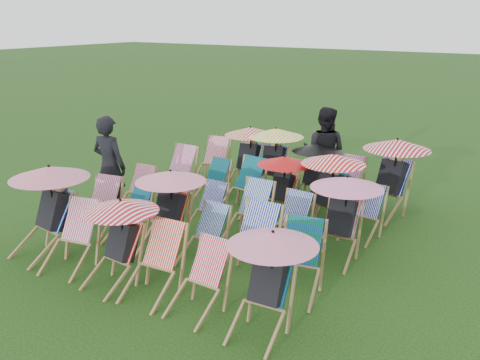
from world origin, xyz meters
The scene contains 33 objects.
ground centered at (0.00, 0.00, 0.00)m, with size 100.00×100.00×0.00m, color black.
deckchair_0 centered at (-1.93, -2.15, 0.76)m, with size 1.21×1.28×1.44m.
deckchair_1 centered at (-1.25, -2.26, 0.48)m, with size 0.80×1.00×0.97m.
deckchair_2 centered at (-0.29, -2.27, 0.65)m, with size 1.05×1.10×1.24m.
deckchair_3 centered at (0.35, -2.23, 0.48)m, with size 0.69×0.92×0.96m.
deckchair_4 centered at (1.11, -2.24, 0.45)m, with size 0.62×0.85×0.90m.
deckchair_5 centered at (2.06, -2.20, 0.67)m, with size 1.08×1.13×1.28m.
deckchair_6 centered at (-1.91, -1.13, 0.47)m, with size 0.77×0.97×0.95m.
deckchair_7 centered at (-1.21, -1.14, 0.42)m, with size 0.66×0.84×0.85m.
deckchair_8 centered at (-0.43, -1.04, 0.70)m, with size 1.12×1.19×1.33m.
deckchair_9 centered at (0.30, -1.06, 0.43)m, with size 0.61×0.83×0.87m.
deckchair_10 centered at (1.14, -1.08, 0.51)m, with size 0.70×0.96×1.03m.
deckchair_11 centered at (1.95, -1.15, 0.49)m, with size 0.81×1.00×0.97m.
deckchair_12 centered at (-2.11, 0.03, 0.43)m, with size 0.63×0.83×0.85m.
deckchair_13 centered at (-1.22, 0.09, 0.41)m, with size 0.59×0.79×0.83m.
deckchair_14 centered at (-0.41, -0.01, 0.41)m, with size 0.56×0.77×0.82m.
deckchair_15 centered at (0.39, 0.11, 0.47)m, with size 0.63×0.88×0.95m.
deckchair_16 centered at (1.16, 0.08, 0.44)m, with size 0.63×0.85×0.89m.
deckchair_17 centered at (2.00, 0.18, 0.69)m, with size 1.11×1.17×1.31m.
deckchair_18 centered at (-2.08, 1.16, 0.51)m, with size 0.68×0.94×1.02m.
deckchair_19 centered at (-1.21, 1.24, 0.42)m, with size 0.60×0.81×0.85m.
deckchair_20 centered at (-0.43, 1.19, 0.50)m, with size 0.76×0.98×0.99m.
deckchair_21 centered at (0.39, 1.19, 0.63)m, with size 1.00×1.06×1.19m.
deckchair_22 centered at (1.29, 1.27, 0.71)m, with size 1.13×1.20×1.34m.
deckchair_23 centered at (2.00, 1.20, 0.43)m, with size 0.63×0.84×0.87m.
deckchair_24 centered at (-2.02, 2.40, 0.49)m, with size 0.77×0.98×0.97m.
deckchair_25 centered at (-1.12, 2.46, 0.71)m, with size 1.13×1.20×1.34m.
deckchair_26 centered at (-0.49, 2.45, 0.73)m, with size 1.17×1.26×1.38m.
deckchair_27 centered at (0.49, 2.39, 0.63)m, with size 1.01×1.07×1.20m.
deckchair_28 centered at (1.16, 2.30, 0.50)m, with size 0.69×0.95×1.00m.
deckchair_29 centered at (2.01, 2.48, 0.77)m, with size 1.23×1.32×1.46m.
person_left centered at (-2.38, -0.33, 0.95)m, with size 0.70×0.46×1.91m, color black.
person_rear centered at (0.50, 2.88, 0.94)m, with size 0.91×0.71×1.88m, color black.
Camera 1 is at (4.84, -7.05, 3.65)m, focal length 40.00 mm.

